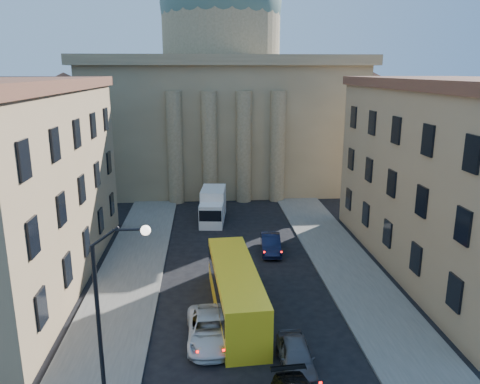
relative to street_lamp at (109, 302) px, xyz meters
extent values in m
cube|color=#5A5852|center=(-1.53, 10.00, -5.21)|extent=(5.00, 60.00, 0.15)
cube|color=#5A5852|center=(15.47, 10.00, -5.21)|extent=(5.00, 60.00, 0.15)
cube|color=#766549|center=(6.97, 48.00, 2.71)|extent=(34.00, 26.00, 16.00)
cube|color=#766549|center=(6.97, 48.00, 11.11)|extent=(35.50, 27.50, 1.20)
cylinder|color=#766549|center=(6.97, 48.00, 14.71)|extent=(16.00, 16.00, 8.00)
sphere|color=#445C52|center=(6.97, 48.00, 18.71)|extent=(16.40, 16.40, 16.40)
cube|color=#766549|center=(-14.03, 46.00, 0.21)|extent=(13.00, 13.00, 11.00)
cone|color=brown|center=(-14.03, 46.00, 7.71)|extent=(26.02, 26.02, 4.00)
cube|color=#766549|center=(27.97, 46.00, 0.21)|extent=(13.00, 13.00, 11.00)
cone|color=brown|center=(27.97, 46.00, 7.71)|extent=(26.02, 26.02, 4.00)
cylinder|color=#766549|center=(0.97, 34.80, 1.21)|extent=(1.80, 1.80, 13.00)
cylinder|color=#766549|center=(4.97, 34.80, 1.21)|extent=(1.80, 1.80, 13.00)
cylinder|color=#766549|center=(8.97, 34.80, 1.21)|extent=(1.80, 1.80, 13.00)
cylinder|color=#766549|center=(12.97, 34.80, 1.21)|extent=(1.80, 1.80, 13.00)
cube|color=#9F835D|center=(-10.03, 14.00, 1.71)|extent=(11.00, 26.00, 14.00)
cube|color=#9F835D|center=(23.97, 14.00, 1.71)|extent=(11.00, 26.00, 14.00)
cube|color=brown|center=(23.97, 14.00, 9.01)|extent=(11.60, 26.60, 0.80)
cylinder|color=black|center=(-0.53, 0.00, -1.29)|extent=(0.20, 0.20, 8.00)
cylinder|color=black|center=(0.02, 0.00, 3.06)|extent=(1.30, 0.12, 0.96)
cylinder|color=black|center=(1.02, 0.00, 3.36)|extent=(1.30, 0.12, 0.12)
sphere|color=white|center=(1.77, 0.00, 3.31)|extent=(0.44, 0.44, 0.44)
imported|color=silver|center=(4.41, 4.92, -4.54)|extent=(2.61, 5.43, 1.49)
imported|color=#4C4B50|center=(8.94, 1.96, -4.54)|extent=(1.86, 4.42, 1.49)
imported|color=black|center=(9.91, 18.28, -4.53)|extent=(1.94, 4.69, 1.51)
cube|color=yellow|center=(6.17, 8.00, -3.70)|extent=(3.27, 11.39, 3.17)
cube|color=black|center=(6.17, 8.00, -3.19)|extent=(3.29, 10.78, 1.12)
cylinder|color=black|center=(5.41, 3.86, -4.77)|extent=(0.37, 1.04, 1.02)
cylinder|color=black|center=(7.45, 3.99, -4.77)|extent=(0.37, 1.04, 1.02)
cylinder|color=black|center=(4.89, 12.02, -4.77)|extent=(0.37, 1.04, 1.02)
cylinder|color=black|center=(6.93, 12.15, -4.77)|extent=(0.37, 1.04, 1.02)
cube|color=silver|center=(4.93, 25.45, -4.08)|extent=(2.54, 2.63, 2.40)
cube|color=black|center=(4.81, 24.31, -3.78)|extent=(2.20, 0.35, 1.10)
cube|color=silver|center=(5.21, 28.14, -3.53)|extent=(2.83, 4.43, 3.11)
cylinder|color=black|center=(3.89, 25.16, -4.84)|extent=(0.37, 0.93, 0.90)
cylinder|color=black|center=(5.89, 24.95, -4.84)|extent=(0.37, 0.93, 0.90)
cylinder|color=black|center=(4.31, 29.14, -4.84)|extent=(0.37, 0.93, 0.90)
cylinder|color=black|center=(6.30, 28.94, -4.84)|extent=(0.37, 0.93, 0.90)
camera|label=1|loc=(4.35, -19.24, 9.97)|focal=35.00mm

